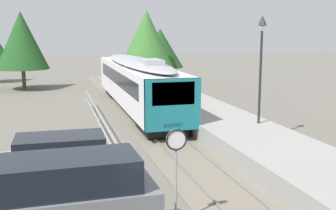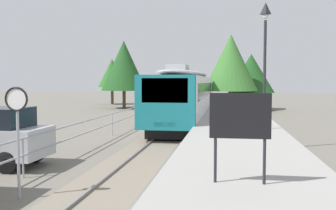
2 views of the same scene
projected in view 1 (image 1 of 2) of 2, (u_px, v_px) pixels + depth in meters
name	position (u px, v px, depth m)	size (l,w,h in m)	color
ground_plane	(103.00, 131.00, 23.10)	(160.00, 160.00, 0.00)	#6B665B
track_rails	(156.00, 128.00, 23.88)	(3.20, 60.00, 0.14)	slate
commuter_train	(137.00, 80.00, 28.83)	(2.82, 18.70, 3.74)	silver
station_platform	(209.00, 118.00, 24.65)	(3.90, 60.00, 0.90)	#999691
platform_lamp_mid_platform	(261.00, 49.00, 20.41)	(0.34, 0.34, 5.35)	#232328
speed_limit_sign	(176.00, 153.00, 11.58)	(0.61, 0.10, 2.81)	#9EA0A5
carpark_fence	(129.00, 175.00, 13.37)	(0.06, 36.06, 1.25)	#9EA0A5
parked_van_grey	(59.00, 207.00, 10.02)	(4.95, 2.09, 2.51)	slate
parked_suv_silver	(56.00, 164.00, 13.97)	(4.62, 1.95, 2.04)	#B7BABF
tree_behind_carpark	(22.00, 40.00, 39.31)	(4.93, 4.93, 7.39)	brown
tree_behind_station_far	(147.00, 39.00, 39.65)	(5.25, 5.25, 7.51)	brown
tree_distant_centre	(160.00, 48.00, 43.54)	(4.88, 4.88, 5.83)	brown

